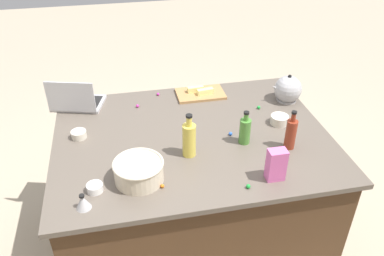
% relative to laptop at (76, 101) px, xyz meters
% --- Properties ---
extents(ground_plane, '(12.00, 12.00, 0.00)m').
position_rel_laptop_xyz_m(ground_plane, '(-0.66, 0.46, -0.95)').
color(ground_plane, '#B7A88E').
extents(island_counter, '(1.57, 1.19, 0.90)m').
position_rel_laptop_xyz_m(island_counter, '(-0.66, 0.46, -0.50)').
color(island_counter, '#4C331E').
rests_on(island_counter, ground).
extents(laptop, '(0.36, 0.30, 0.22)m').
position_rel_laptop_xyz_m(laptop, '(0.00, 0.00, 0.00)').
color(laptop, '#B7B7BC').
rests_on(laptop, island_counter).
extents(mixing_bowl_large, '(0.25, 0.25, 0.11)m').
position_rel_laptop_xyz_m(mixing_bowl_large, '(-0.33, 0.79, 0.01)').
color(mixing_bowl_large, beige).
rests_on(mixing_bowl_large, island_counter).
extents(bottle_oil, '(0.07, 0.07, 0.25)m').
position_rel_laptop_xyz_m(bottle_oil, '(-0.61, 0.63, 0.05)').
color(bottle_oil, '#DBC64C').
rests_on(bottle_oil, island_counter).
extents(bottle_olive, '(0.06, 0.06, 0.20)m').
position_rel_laptop_xyz_m(bottle_olive, '(-0.93, 0.59, 0.03)').
color(bottle_olive, '#4C8C38').
rests_on(bottle_olive, island_counter).
extents(bottle_soy, '(0.06, 0.06, 0.23)m').
position_rel_laptop_xyz_m(bottle_soy, '(-1.16, 0.68, 0.05)').
color(bottle_soy, maroon).
rests_on(bottle_soy, island_counter).
extents(kettle, '(0.21, 0.18, 0.20)m').
position_rel_laptop_xyz_m(kettle, '(-1.36, 0.18, 0.03)').
color(kettle, '#ADADB2').
rests_on(kettle, island_counter).
extents(cutting_board, '(0.32, 0.20, 0.02)m').
position_rel_laptop_xyz_m(cutting_board, '(-0.81, -0.00, -0.04)').
color(cutting_board, '#AD7F4C').
rests_on(cutting_board, island_counter).
extents(butter_stick_left, '(0.11, 0.04, 0.04)m').
position_rel_laptop_xyz_m(butter_stick_left, '(-0.78, -0.02, -0.01)').
color(butter_stick_left, '#F4E58C').
rests_on(butter_stick_left, cutting_board).
extents(butter_stick_right, '(0.11, 0.05, 0.04)m').
position_rel_laptop_xyz_m(butter_stick_right, '(-0.84, 0.02, -0.01)').
color(butter_stick_right, '#F4E58C').
rests_on(butter_stick_right, cutting_board).
extents(ramekin_small, '(0.11, 0.11, 0.05)m').
position_rel_laptop_xyz_m(ramekin_small, '(-1.20, 0.44, -0.02)').
color(ramekin_small, beige).
rests_on(ramekin_small, island_counter).
extents(ramekin_medium, '(0.09, 0.09, 0.04)m').
position_rel_laptop_xyz_m(ramekin_medium, '(-0.02, 0.35, -0.03)').
color(ramekin_medium, beige).
rests_on(ramekin_medium, island_counter).
extents(ramekin_wide, '(0.08, 0.08, 0.04)m').
position_rel_laptop_xyz_m(ramekin_wide, '(-0.11, 0.82, -0.03)').
color(ramekin_wide, white).
rests_on(ramekin_wide, island_counter).
extents(kitchen_timer, '(0.07, 0.07, 0.08)m').
position_rel_laptop_xyz_m(kitchen_timer, '(-0.06, 0.93, -0.01)').
color(kitchen_timer, '#B2B2B7').
rests_on(kitchen_timer, island_counter).
extents(candy_bag, '(0.09, 0.06, 0.17)m').
position_rel_laptop_xyz_m(candy_bag, '(-0.98, 0.91, 0.04)').
color(candy_bag, pink).
rests_on(candy_bag, island_counter).
extents(candy_0, '(0.02, 0.02, 0.02)m').
position_rel_laptop_xyz_m(candy_0, '(-0.43, 0.87, -0.04)').
color(candy_0, orange).
rests_on(candy_0, island_counter).
extents(candy_1, '(0.02, 0.02, 0.02)m').
position_rel_laptop_xyz_m(candy_1, '(-1.14, 0.25, -0.04)').
color(candy_1, green).
rests_on(candy_1, island_counter).
extents(candy_2, '(0.02, 0.02, 0.02)m').
position_rel_laptop_xyz_m(candy_2, '(-0.88, 0.51, -0.04)').
color(candy_2, blue).
rests_on(candy_2, island_counter).
extents(candy_3, '(0.02, 0.02, 0.02)m').
position_rel_laptop_xyz_m(candy_3, '(-0.53, -0.05, -0.04)').
color(candy_3, '#CC3399').
rests_on(candy_3, island_counter).
extents(candy_4, '(0.02, 0.02, 0.02)m').
position_rel_laptop_xyz_m(candy_4, '(-0.83, 0.95, -0.04)').
color(candy_4, green).
rests_on(candy_4, island_counter).
extents(candy_5, '(0.02, 0.02, 0.02)m').
position_rel_laptop_xyz_m(candy_5, '(-0.11, 0.78, -0.04)').
color(candy_5, green).
rests_on(candy_5, island_counter).
extents(candy_6, '(0.02, 0.02, 0.02)m').
position_rel_laptop_xyz_m(candy_6, '(-0.38, 0.08, -0.04)').
color(candy_6, '#CC3399').
rests_on(candy_6, island_counter).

